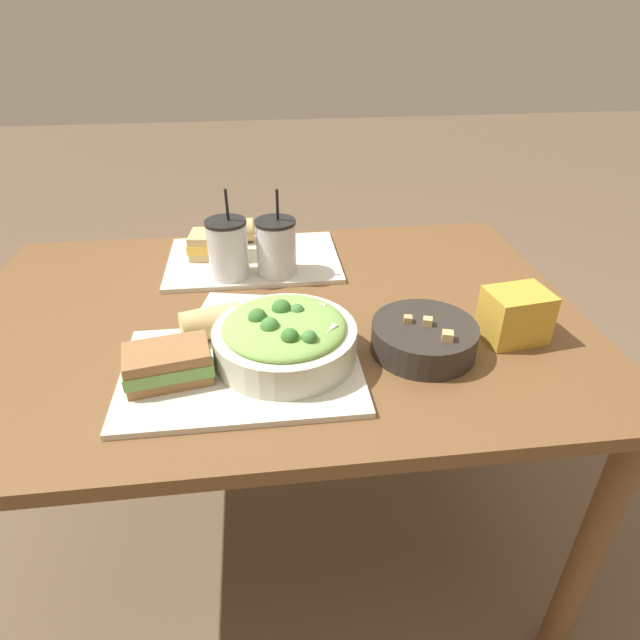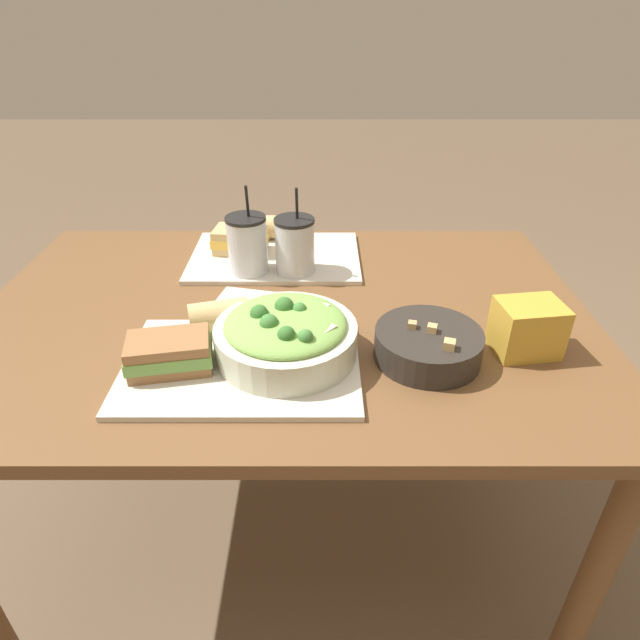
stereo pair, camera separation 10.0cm
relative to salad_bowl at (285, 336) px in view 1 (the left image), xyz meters
name	(u,v)px [view 1 (the left image)]	position (x,y,z in m)	size (l,w,h in m)	color
ground_plane	(285,533)	(-0.02, 0.19, -0.82)	(12.00, 12.00, 0.00)	brown
dining_table	(275,349)	(-0.02, 0.19, -0.16)	(1.36, 0.93, 0.76)	brown
tray_near	(242,371)	(-0.08, -0.03, -0.05)	(0.44, 0.31, 0.01)	beige
tray_far	(254,260)	(-0.05, 0.45, -0.05)	(0.44, 0.31, 0.01)	beige
salad_bowl	(285,336)	(0.00, 0.00, 0.00)	(0.27, 0.27, 0.11)	beige
soup_bowl	(424,337)	(0.27, 0.00, -0.02)	(0.21, 0.21, 0.08)	#2D2823
sandwich_near	(168,364)	(-0.21, -0.04, -0.01)	(0.17, 0.12, 0.06)	olive
baguette_near	(213,322)	(-0.14, 0.09, -0.01)	(0.13, 0.10, 0.06)	tan
sandwich_far	(217,245)	(-0.15, 0.48, -0.01)	(0.15, 0.11, 0.06)	tan
baguette_far	(235,230)	(-0.10, 0.57, -0.01)	(0.11, 0.07, 0.06)	tan
drink_cup_dark	(228,250)	(-0.11, 0.36, 0.02)	(0.10, 0.10, 0.22)	silver
drink_cup_red	(276,249)	(0.00, 0.36, 0.02)	(0.10, 0.10, 0.21)	silver
chip_bag	(515,315)	(0.47, 0.03, 0.00)	(0.13, 0.11, 0.11)	gold
napkin_folded	(240,308)	(-0.09, 0.21, -0.06)	(0.20, 0.16, 0.00)	silver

